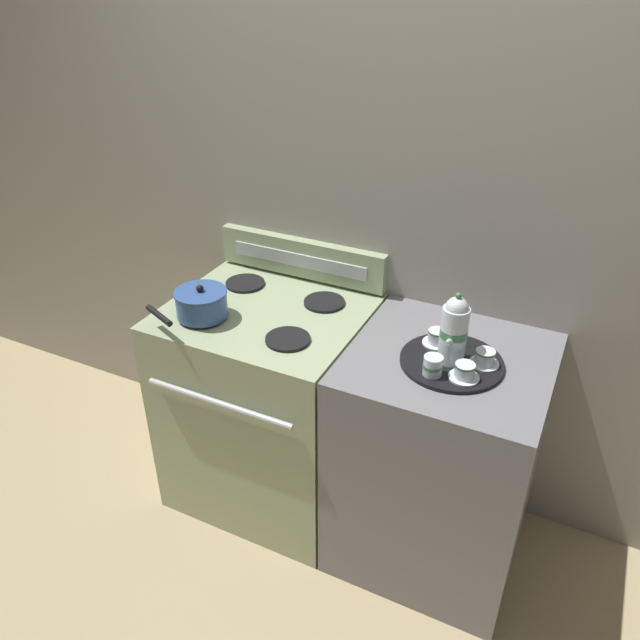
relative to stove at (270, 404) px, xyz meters
The scene contains 12 objects.
ground_plane 0.57m from the stove, ahead, with size 6.00×6.00×0.00m, color tan.
wall_back 0.81m from the stove, 45.85° to the left, with size 6.00×0.05×2.20m.
stove is the anchor object (origin of this frame).
control_panel 0.63m from the stove, 90.00° to the left, with size 0.74×0.05×0.16m.
side_counter 0.73m from the stove, ahead, with size 0.68×0.66×0.91m.
saucepan 0.57m from the stove, 140.27° to the right, with size 0.24×0.30×0.13m.
serving_tray 0.87m from the stove, ahead, with size 0.35×0.35×0.01m.
teapot 0.94m from the stove, ahead, with size 0.09×0.15×0.25m.
teacup_left 0.98m from the stove, ahead, with size 0.10×0.10×0.05m.
teacup_right 0.83m from the stove, ahead, with size 0.10×0.10×0.05m.
teacup_front 0.95m from the stove, ahead, with size 0.10×0.10×0.05m.
creamer_jug 0.88m from the stove, 11.14° to the right, with size 0.06×0.06×0.07m.
Camera 1 is at (0.75, -1.77, 2.11)m, focal length 35.00 mm.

